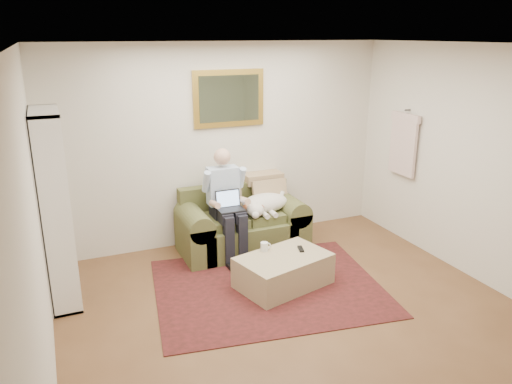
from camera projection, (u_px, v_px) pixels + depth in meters
room_shell at (299, 191)px, 4.61m from camera, size 4.51×5.00×2.61m
rug at (268, 287)px, 5.53m from camera, size 2.70×2.29×0.01m
sofa at (242, 229)px, 6.45m from camera, size 1.61×0.82×0.97m
seated_man at (228, 205)px, 6.11m from camera, size 0.53×0.76×1.35m
laptop at (229, 204)px, 6.05m from camera, size 0.31×0.25×0.23m
sleeping_dog at (265, 203)px, 6.39m from camera, size 0.66×0.42×0.25m
ottoman at (283, 271)px, 5.52m from camera, size 1.11×0.86×0.36m
coffee_mug at (264, 247)px, 5.58m from camera, size 0.08×0.08×0.10m
tv_remote at (301, 249)px, 5.62m from camera, size 0.09×0.16×0.02m
bookshelf at (55, 209)px, 5.02m from camera, size 0.28×0.80×2.00m
wall_mirror at (229, 98)px, 6.32m from camera, size 0.94×0.04×0.72m
hanging_shirt at (404, 141)px, 6.50m from camera, size 0.06×0.52×0.90m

